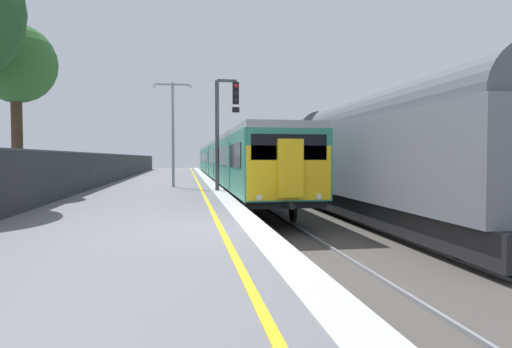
{
  "coord_description": "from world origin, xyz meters",
  "views": [
    {
      "loc": [
        -1.07,
        -9.17,
        1.49
      ],
      "look_at": [
        1.47,
        6.42,
        0.9
      ],
      "focal_mm": 30.35,
      "sensor_mm": 36.0,
      "label": 1
    }
  ],
  "objects": [
    {
      "name": "platform_lamp_mid",
      "position": [
        -1.69,
        13.13,
        3.14
      ],
      "size": [
        2.0,
        0.2,
        5.28
      ],
      "color": "#93999E",
      "rests_on": "ground"
    },
    {
      "name": "signal_gantry",
      "position": [
        0.62,
        10.47,
        3.14
      ],
      "size": [
        1.1,
        0.24,
        5.03
      ],
      "color": "#47474C",
      "rests_on": "ground"
    },
    {
      "name": "ground",
      "position": [
        2.64,
        0.0,
        -0.61
      ],
      "size": [
        17.4,
        110.0,
        1.21
      ],
      "color": "slate"
    },
    {
      "name": "freight_train_adjacent_track",
      "position": [
        6.1,
        12.25,
        1.7
      ],
      "size": [
        2.6,
        28.28,
        4.92
      ],
      "color": "#232326",
      "rests_on": "ground"
    },
    {
      "name": "commuter_train_at_platform",
      "position": [
        2.1,
        24.42,
        1.27
      ],
      "size": [
        2.83,
        41.66,
        3.81
      ],
      "color": "#2D846B",
      "rests_on": "ground"
    },
    {
      "name": "background_tree_left",
      "position": [
        -7.83,
        9.62,
        5.15
      ],
      "size": [
        3.16,
        3.16,
        6.87
      ],
      "color": "#473323",
      "rests_on": "ground"
    }
  ]
}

